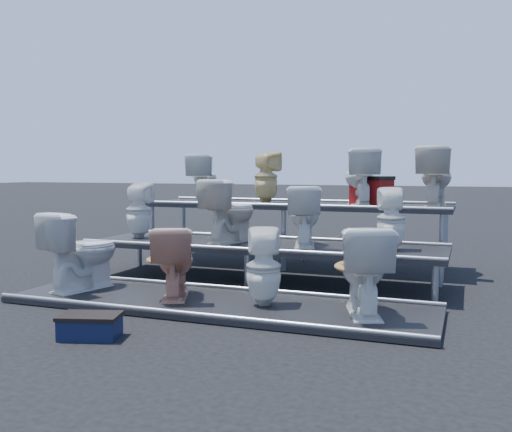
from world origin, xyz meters
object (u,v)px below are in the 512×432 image
(toilet_5, at_px, (230,211))
(toilet_9, at_px, (266,177))
(toilet_2, at_px, (264,267))
(toilet_4, at_px, (139,210))
(toilet_3, at_px, (363,270))
(toilet_7, at_px, (391,219))
(toilet_10, at_px, (360,177))
(toilet_8, at_px, (203,178))
(red_crate, at_px, (371,192))
(toilet_1, at_px, (174,262))
(toilet_6, at_px, (304,216))
(toilet_11, at_px, (435,177))
(toilet_0, at_px, (82,251))
(step_stool, at_px, (90,328))

(toilet_5, bearing_deg, toilet_9, -74.80)
(toilet_2, xyz_separation_m, toilet_5, (-0.90, 1.30, 0.41))
(toilet_2, relative_size, toilet_4, 1.03)
(toilet_9, bearing_deg, toilet_3, 147.87)
(toilet_7, distance_m, toilet_10, 1.49)
(toilet_2, relative_size, toilet_8, 1.06)
(red_crate, bearing_deg, toilet_1, -95.85)
(toilet_3, bearing_deg, toilet_5, -53.55)
(toilet_7, relative_size, red_crate, 1.47)
(toilet_4, height_order, toilet_6, toilet_4)
(toilet_2, bearing_deg, toilet_8, -73.38)
(toilet_11, bearing_deg, toilet_10, 2.85)
(toilet_6, relative_size, toilet_11, 0.91)
(toilet_7, bearing_deg, toilet_9, -47.67)
(toilet_7, bearing_deg, toilet_1, 20.41)
(toilet_0, bearing_deg, toilet_5, -117.75)
(toilet_6, xyz_separation_m, toilet_7, (0.98, 0.00, -0.00))
(toilet_1, xyz_separation_m, toilet_8, (-0.93, 2.60, 0.78))
(toilet_11, xyz_separation_m, step_stool, (-2.38, -3.87, -1.16))
(toilet_4, xyz_separation_m, red_crate, (2.73, 1.38, 0.21))
(toilet_5, relative_size, toilet_8, 1.10)
(toilet_6, distance_m, toilet_11, 1.92)
(toilet_8, xyz_separation_m, step_stool, (0.87, -3.87, -1.12))
(toilet_0, relative_size, toilet_3, 1.05)
(toilet_4, bearing_deg, toilet_0, 86.23)
(toilet_11, bearing_deg, toilet_4, 23.03)
(toilet_8, relative_size, step_stool, 1.52)
(toilet_6, bearing_deg, toilet_3, 109.39)
(toilet_9, relative_size, toilet_10, 0.98)
(toilet_9, bearing_deg, toilet_2, 131.80)
(toilet_9, bearing_deg, toilet_8, 22.66)
(toilet_1, distance_m, step_stool, 1.32)
(toilet_1, bearing_deg, toilet_11, -154.72)
(toilet_9, bearing_deg, toilet_10, -157.34)
(toilet_0, bearing_deg, toilet_1, -166.03)
(toilet_3, height_order, toilet_4, toilet_4)
(toilet_6, height_order, red_crate, red_crate)
(toilet_7, bearing_deg, toilet_6, -13.31)
(toilet_3, bearing_deg, toilet_8, -60.89)
(toilet_2, height_order, toilet_11, toilet_11)
(toilet_3, height_order, red_crate, red_crate)
(toilet_1, relative_size, red_crate, 1.55)
(toilet_6, bearing_deg, toilet_10, -122.59)
(toilet_3, height_order, toilet_8, toilet_8)
(toilet_5, xyz_separation_m, red_crate, (1.46, 1.38, 0.19))
(toilet_4, distance_m, toilet_5, 1.27)
(toilet_4, distance_m, toilet_7, 3.17)
(toilet_4, distance_m, toilet_6, 2.19)
(red_crate, distance_m, step_stool, 4.36)
(toilet_0, xyz_separation_m, step_stool, (1.05, -1.27, -0.40))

